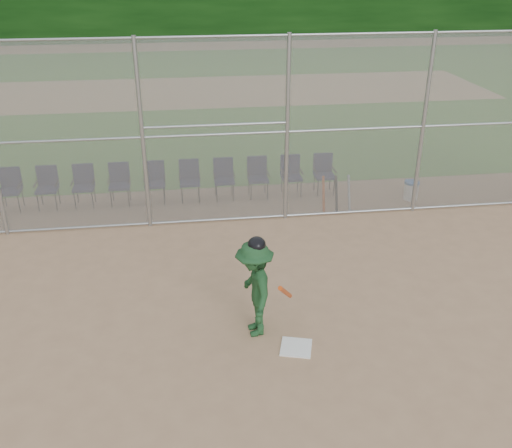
{
  "coord_description": "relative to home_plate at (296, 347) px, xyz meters",
  "views": [
    {
      "loc": [
        -1.21,
        -6.45,
        5.45
      ],
      "look_at": [
        0.0,
        2.5,
        1.1
      ],
      "focal_mm": 40.0,
      "sensor_mm": 36.0,
      "label": 1
    }
  ],
  "objects": [
    {
      "name": "ground",
      "position": [
        -0.33,
        -0.38,
        -0.01
      ],
      "size": [
        100.0,
        100.0,
        0.0
      ],
      "primitive_type": "plane",
      "color": "tan",
      "rests_on": "ground"
    },
    {
      "name": "grass_strip",
      "position": [
        -0.33,
        17.62,
        -0.0
      ],
      "size": [
        100.0,
        100.0,
        0.0
      ],
      "primitive_type": "plane",
      "color": "#32691F",
      "rests_on": "ground"
    },
    {
      "name": "dirt_patch_far",
      "position": [
        -0.33,
        17.62,
        -0.0
      ],
      "size": [
        24.0,
        24.0,
        0.0
      ],
      "primitive_type": "plane",
      "color": "tan",
      "rests_on": "ground"
    },
    {
      "name": "backstop_fence",
      "position": [
        -0.33,
        4.62,
        2.06
      ],
      "size": [
        16.09,
        0.09,
        4.0
      ],
      "color": "gray",
      "rests_on": "ground"
    },
    {
      "name": "home_plate",
      "position": [
        0.0,
        0.0,
        0.0
      ],
      "size": [
        0.57,
        0.57,
        0.02
      ],
      "primitive_type": "cube",
      "rotation": [
        0.0,
        0.0,
        -0.28
      ],
      "color": "white",
      "rests_on": "ground"
    },
    {
      "name": "batter_at_plate",
      "position": [
        -0.57,
        0.5,
        0.8
      ],
      "size": [
        0.9,
        1.26,
        1.67
      ],
      "color": "#1C4824",
      "rests_on": "ground"
    },
    {
      "name": "water_cooler",
      "position": [
        3.88,
        5.27,
        0.22
      ],
      "size": [
        0.36,
        0.36,
        0.46
      ],
      "color": "white",
      "rests_on": "ground"
    },
    {
      "name": "spare_bats",
      "position": [
        1.9,
        4.86,
        0.4
      ],
      "size": [
        0.66,
        0.35,
        0.83
      ],
      "color": "#D84C14",
      "rests_on": "ground"
    },
    {
      "name": "chair_0",
      "position": [
        -5.51,
        5.92,
        0.47
      ],
      "size": [
        0.54,
        0.52,
        0.96
      ],
      "primitive_type": null,
      "color": "#0E1335",
      "rests_on": "ground"
    },
    {
      "name": "chair_1",
      "position": [
        -4.69,
        5.92,
        0.47
      ],
      "size": [
        0.54,
        0.52,
        0.96
      ],
      "primitive_type": null,
      "color": "#0E1335",
      "rests_on": "ground"
    },
    {
      "name": "chair_2",
      "position": [
        -3.87,
        5.92,
        0.47
      ],
      "size": [
        0.54,
        0.52,
        0.96
      ],
      "primitive_type": null,
      "color": "#0E1335",
      "rests_on": "ground"
    },
    {
      "name": "chair_3",
      "position": [
        -3.05,
        5.92,
        0.47
      ],
      "size": [
        0.54,
        0.52,
        0.96
      ],
      "primitive_type": null,
      "color": "#0E1335",
      "rests_on": "ground"
    },
    {
      "name": "chair_4",
      "position": [
        -2.22,
        5.92,
        0.47
      ],
      "size": [
        0.54,
        0.52,
        0.96
      ],
      "primitive_type": null,
      "color": "#0E1335",
      "rests_on": "ground"
    },
    {
      "name": "chair_5",
      "position": [
        -1.4,
        5.92,
        0.47
      ],
      "size": [
        0.54,
        0.52,
        0.96
      ],
      "primitive_type": null,
      "color": "#0E1335",
      "rests_on": "ground"
    },
    {
      "name": "chair_6",
      "position": [
        -0.58,
        5.92,
        0.47
      ],
      "size": [
        0.54,
        0.52,
        0.96
      ],
      "primitive_type": null,
      "color": "#0E1335",
      "rests_on": "ground"
    },
    {
      "name": "chair_7",
      "position": [
        0.24,
        5.92,
        0.47
      ],
      "size": [
        0.54,
        0.52,
        0.96
      ],
      "primitive_type": null,
      "color": "#0E1335",
      "rests_on": "ground"
    },
    {
      "name": "chair_8",
      "position": [
        1.06,
        5.92,
        0.47
      ],
      "size": [
        0.54,
        0.52,
        0.96
      ],
      "primitive_type": null,
      "color": "#0E1335",
      "rests_on": "ground"
    },
    {
      "name": "chair_9",
      "position": [
        1.89,
        5.92,
        0.47
      ],
      "size": [
        0.54,
        0.52,
        0.96
      ],
      "primitive_type": null,
      "color": "#0E1335",
      "rests_on": "ground"
    }
  ]
}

